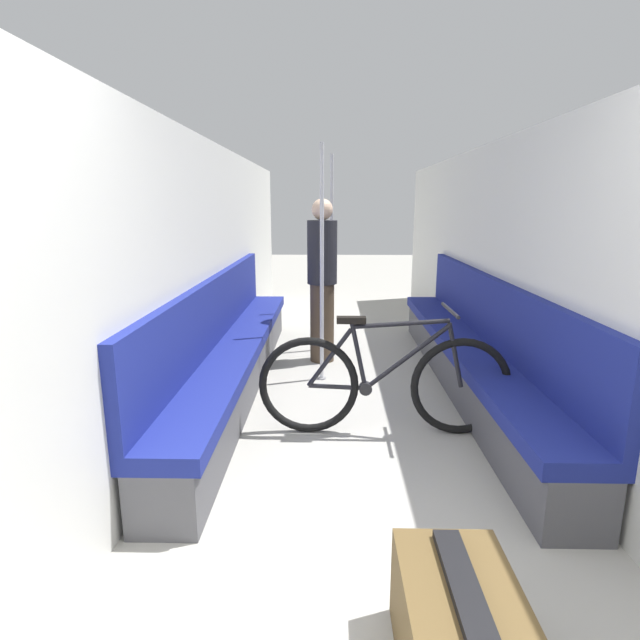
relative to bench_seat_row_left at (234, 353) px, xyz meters
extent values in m
cube|color=silver|center=(-0.23, -0.07, 0.74)|extent=(0.10, 9.02, 2.13)
cube|color=silver|center=(2.30, -0.07, 0.74)|extent=(0.10, 9.02, 2.13)
cube|color=#4C4C51|center=(0.03, 0.00, -0.15)|extent=(0.36, 4.18, 0.35)
cube|color=navy|center=(0.03, 0.00, 0.08)|extent=(0.42, 4.18, 0.10)
cube|color=navy|center=(-0.14, 0.00, 0.40)|extent=(0.07, 4.18, 0.55)
cube|color=#4C4C51|center=(2.04, 0.00, -0.15)|extent=(0.36, 4.18, 0.35)
cube|color=navy|center=(2.04, 0.00, 0.08)|extent=(0.42, 4.18, 0.10)
cube|color=navy|center=(2.21, 0.00, 0.40)|extent=(0.07, 4.18, 0.55)
torus|color=black|center=(0.70, -0.86, 0.03)|extent=(0.71, 0.05, 0.71)
torus|color=black|center=(1.76, -0.86, 0.03)|extent=(0.71, 0.05, 0.71)
cylinder|color=black|center=(0.90, -0.86, 0.02)|extent=(0.40, 0.03, 0.05)
cylinder|color=black|center=(0.84, -0.86, 0.24)|extent=(0.32, 0.03, 0.43)
cylinder|color=black|center=(1.04, -0.86, 0.26)|extent=(0.14, 0.03, 0.50)
cylinder|color=black|center=(1.38, -0.86, 0.24)|extent=(0.58, 0.03, 0.48)
cylinder|color=black|center=(1.32, -0.86, 0.48)|extent=(0.67, 0.03, 0.08)
cylinder|color=black|center=(1.71, -0.86, 0.26)|extent=(0.14, 0.03, 0.46)
cylinder|color=black|center=(1.10, -0.86, 0.01)|extent=(0.09, 0.06, 0.09)
cube|color=black|center=(0.99, -0.86, 0.51)|extent=(0.20, 0.07, 0.04)
cylinder|color=black|center=(1.66, -0.86, 0.58)|extent=(0.02, 0.46, 0.02)
cylinder|color=gray|center=(0.85, 1.26, -0.32)|extent=(0.08, 0.08, 0.01)
cylinder|color=silver|center=(0.85, 1.26, 0.73)|extent=(0.04, 0.04, 2.11)
cylinder|color=gray|center=(0.77, 0.26, -0.32)|extent=(0.08, 0.08, 0.01)
cylinder|color=silver|center=(0.77, 0.26, 0.73)|extent=(0.04, 0.04, 2.11)
cylinder|color=#473828|center=(0.76, 0.83, 0.09)|extent=(0.25, 0.25, 0.81)
cylinder|color=#232328|center=(0.76, 0.83, 0.81)|extent=(0.30, 0.30, 0.63)
sphere|color=beige|center=(0.76, 0.83, 1.23)|extent=(0.21, 0.21, 0.21)
cube|color=brown|center=(1.29, -2.78, -0.13)|extent=(0.39, 0.61, 0.37)
cube|color=black|center=(1.29, -2.78, 0.07)|extent=(0.10, 0.52, 0.03)
camera|label=1|loc=(0.85, -4.18, 1.28)|focal=28.00mm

